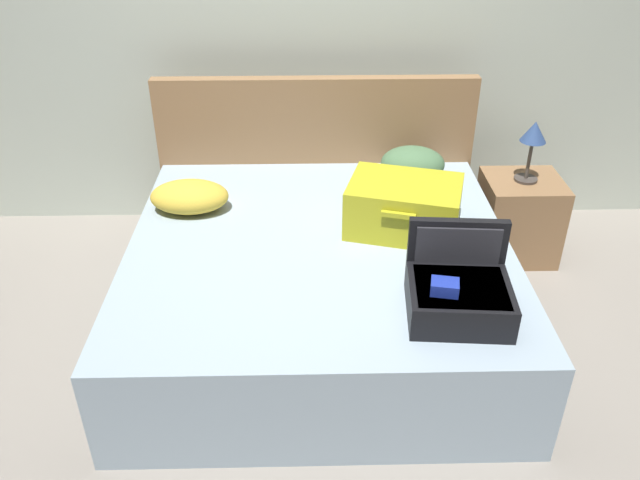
{
  "coord_description": "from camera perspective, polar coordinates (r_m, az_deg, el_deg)",
  "views": [
    {
      "loc": [
        -0.06,
        -2.26,
        2.15
      ],
      "look_at": [
        0.0,
        0.26,
        0.6
      ],
      "focal_mm": 36.26,
      "sensor_mm": 36.0,
      "label": 1
    }
  ],
  "objects": [
    {
      "name": "ground_plane",
      "position": [
        3.12,
        0.12,
        -12.03
      ],
      "size": [
        12.0,
        12.0,
        0.0
      ],
      "primitive_type": "plane",
      "color": "gray"
    },
    {
      "name": "back_wall",
      "position": [
        4.0,
        -0.49,
        19.27
      ],
      "size": [
        8.0,
        0.1,
        2.6
      ],
      "primitive_type": "cube",
      "color": "#B7C1B2",
      "rests_on": "ground"
    },
    {
      "name": "bed",
      "position": [
        3.27,
        -0.06,
        -3.99
      ],
      "size": [
        1.85,
        1.82,
        0.5
      ],
      "primitive_type": "cube",
      "color": "#99ADBC",
      "rests_on": "ground"
    },
    {
      "name": "headboard",
      "position": [
        3.97,
        -0.37,
        7.11
      ],
      "size": [
        1.88,
        0.08,
        1.02
      ],
      "primitive_type": "cube",
      "color": "olive",
      "rests_on": "ground"
    },
    {
      "name": "hard_case_large",
      "position": [
        3.21,
        7.42,
        2.96
      ],
      "size": [
        0.62,
        0.52,
        0.25
      ],
      "rotation": [
        0.0,
        0.0,
        -0.28
      ],
      "color": "gold",
      "rests_on": "bed"
    },
    {
      "name": "hard_case_medium",
      "position": [
        2.69,
        12.12,
        -4.52
      ],
      "size": [
        0.44,
        0.41,
        0.34
      ],
      "rotation": [
        0.0,
        0.0,
        -0.08
      ],
      "color": "black",
      "rests_on": "bed"
    },
    {
      "name": "pillow_near_headboard",
      "position": [
        3.75,
        8.19,
        6.7
      ],
      "size": [
        0.39,
        0.32,
        0.19
      ],
      "primitive_type": "ellipsoid",
      "rotation": [
        0.0,
        0.0,
        -0.13
      ],
      "color": "#4C724C",
      "rests_on": "bed"
    },
    {
      "name": "pillow_center_head",
      "position": [
        3.45,
        -11.44,
        3.78
      ],
      "size": [
        0.41,
        0.28,
        0.16
      ],
      "primitive_type": "ellipsoid",
      "rotation": [
        0.0,
        0.0,
        -0.02
      ],
      "color": "gold",
      "rests_on": "bed"
    },
    {
      "name": "nightstand",
      "position": [
        4.03,
        17.11,
        1.88
      ],
      "size": [
        0.44,
        0.4,
        0.5
      ],
      "primitive_type": "cube",
      "color": "olive",
      "rests_on": "ground"
    },
    {
      "name": "table_lamp",
      "position": [
        3.81,
        18.31,
        8.61
      ],
      "size": [
        0.14,
        0.14,
        0.36
      ],
      "color": "#3F3833",
      "rests_on": "nightstand"
    }
  ]
}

